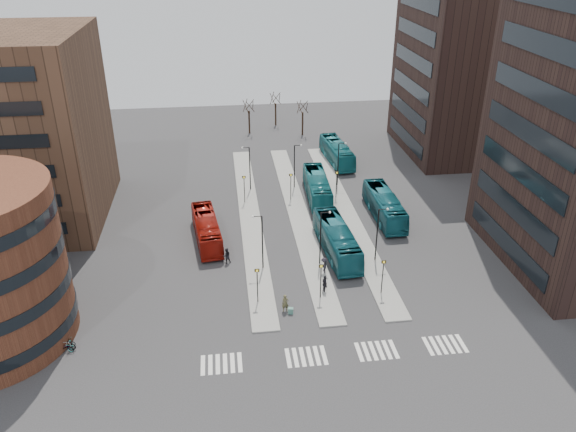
{
  "coord_description": "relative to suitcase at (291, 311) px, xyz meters",
  "views": [
    {
      "loc": [
        -6.99,
        -31.66,
        31.55
      ],
      "look_at": [
        -0.52,
        19.94,
        5.0
      ],
      "focal_mm": 35.0,
      "sensor_mm": 36.0,
      "label": 1
    }
  ],
  "objects": [
    {
      "name": "island_right",
      "position": [
        9.52,
        20.0,
        -0.22
      ],
      "size": [
        2.5,
        45.0,
        0.15
      ],
      "primitive_type": "cube",
      "color": "gray",
      "rests_on": "ground"
    },
    {
      "name": "commuter_c",
      "position": [
        4.27,
        6.31,
        0.62
      ],
      "size": [
        0.95,
        1.31,
        1.83
      ],
      "primitive_type": "imported",
      "rotation": [
        0.0,
        0.0,
        4.47
      ],
      "color": "black",
      "rests_on": "ground"
    },
    {
      "name": "tower_far",
      "position": [
        33.5,
        40.0,
        14.71
      ],
      "size": [
        20.12,
        20.0,
        30.0
      ],
      "color": "black",
      "rests_on": "ground"
    },
    {
      "name": "lamp_posts",
      "position": [
        4.16,
        18.0,
        3.29
      ],
      "size": [
        14.04,
        20.24,
        6.12
      ],
      "color": "black",
      "rests_on": "ground"
    },
    {
      "name": "ground",
      "position": [
        1.52,
        -10.0,
        -0.29
      ],
      "size": [
        160.0,
        160.0,
        0.0
      ],
      "primitive_type": "plane",
      "color": "#2C2C2E",
      "rests_on": "ground"
    },
    {
      "name": "bicycle_far",
      "position": [
        -19.48,
        -2.21,
        0.11
      ],
      "size": [
        1.59,
        0.7,
        0.81
      ],
      "primitive_type": "imported",
      "rotation": [
        0.0,
        0.0,
        1.46
      ],
      "color": "gray",
      "rests_on": "ground"
    },
    {
      "name": "red_bus",
      "position": [
        -7.67,
        14.73,
        1.17
      ],
      "size": [
        3.69,
        10.68,
        2.91
      ],
      "primitive_type": "imported",
      "rotation": [
        0.0,
        0.0,
        0.12
      ],
      "color": "maroon",
      "rests_on": "ground"
    },
    {
      "name": "teal_bus_b",
      "position": [
        6.68,
        24.51,
        1.28
      ],
      "size": [
        3.11,
        11.35,
        3.13
      ],
      "primitive_type": "imported",
      "rotation": [
        0.0,
        0.0,
        -0.04
      ],
      "color": "#15666D",
      "rests_on": "ground"
    },
    {
      "name": "teal_bus_d",
      "position": [
        11.82,
        36.85,
        1.27
      ],
      "size": [
        3.53,
        11.35,
        3.11
      ],
      "primitive_type": "imported",
      "rotation": [
        0.0,
        0.0,
        0.08
      ],
      "color": "#166971",
      "rests_on": "ground"
    },
    {
      "name": "traveller",
      "position": [
        -0.45,
        0.42,
        0.59
      ],
      "size": [
        0.65,
        0.44,
        1.75
      ],
      "primitive_type": "imported",
      "rotation": [
        0.0,
        0.0,
        0.04
      ],
      "color": "#4E4B2F",
      "rests_on": "ground"
    },
    {
      "name": "teal_bus_c",
      "position": [
        13.83,
        17.86,
        1.29
      ],
      "size": [
        2.71,
        11.36,
        3.16
      ],
      "primitive_type": "imported",
      "rotation": [
        0.0,
        0.0,
        0.0
      ],
      "color": "#145965",
      "rests_on": "ground"
    },
    {
      "name": "bicycle_near",
      "position": [
        -19.48,
        -2.82,
        0.16
      ],
      "size": [
        1.82,
        1.14,
        0.9
      ],
      "primitive_type": "imported",
      "rotation": [
        0.0,
        0.0,
        1.23
      ],
      "color": "gray",
      "rests_on": "ground"
    },
    {
      "name": "commuter_a",
      "position": [
        -5.59,
        9.61,
        0.58
      ],
      "size": [
        0.96,
        0.82,
        1.73
      ],
      "primitive_type": "imported",
      "rotation": [
        0.0,
        0.0,
        3.36
      ],
      "color": "black",
      "rests_on": "ground"
    },
    {
      "name": "crosswalk_stripes",
      "position": [
        3.27,
        -6.0,
        -0.28
      ],
      "size": [
        22.35,
        2.4,
        0.01
      ],
      "color": "silver",
      "rests_on": "ground"
    },
    {
      "name": "island_left",
      "position": [
        -2.48,
        20.0,
        -0.22
      ],
      "size": [
        2.5,
        45.0,
        0.15
      ],
      "primitive_type": "cube",
      "color": "gray",
      "rests_on": "ground"
    },
    {
      "name": "bare_trees",
      "position": [
        4.19,
        52.66,
        2.43
      ],
      "size": [
        10.97,
        8.14,
        5.9
      ],
      "color": "black",
      "rests_on": "ground"
    },
    {
      "name": "bicycle_mid",
      "position": [
        -19.48,
        -2.78,
        0.26
      ],
      "size": [
        1.82,
        0.53,
        1.09
      ],
      "primitive_type": "imported",
      "rotation": [
        0.0,
        0.0,
        1.56
      ],
      "color": "gray",
      "rests_on": "ground"
    },
    {
      "name": "sign_poles",
      "position": [
        3.12,
        12.99,
        2.12
      ],
      "size": [
        12.45,
        22.12,
        3.65
      ],
      "color": "black",
      "rests_on": "ground"
    },
    {
      "name": "suitcase",
      "position": [
        0.0,
        0.0,
        0.0
      ],
      "size": [
        0.53,
        0.45,
        0.58
      ],
      "primitive_type": "cube",
      "rotation": [
        0.0,
        0.0,
        -0.19
      ],
      "color": "navy",
      "rests_on": "ground"
    },
    {
      "name": "teal_bus_a",
      "position": [
        6.36,
        10.27,
        1.33
      ],
      "size": [
        3.43,
        11.75,
        3.23
      ],
      "primitive_type": "imported",
      "rotation": [
        0.0,
        0.0,
        0.06
      ],
      "color": "#12525E",
      "rests_on": "ground"
    },
    {
      "name": "island_mid",
      "position": [
        3.52,
        20.0,
        -0.22
      ],
      "size": [
        2.5,
        45.0,
        0.15
      ],
      "primitive_type": "cube",
      "color": "gray",
      "rests_on": "ground"
    },
    {
      "name": "commuter_b",
      "position": [
        3.72,
        2.91,
        0.65
      ],
      "size": [
        0.63,
        1.16,
        1.88
      ],
      "primitive_type": "imported",
      "rotation": [
        0.0,
        0.0,
        1.73
      ],
      "color": "black",
      "rests_on": "ground"
    }
  ]
}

